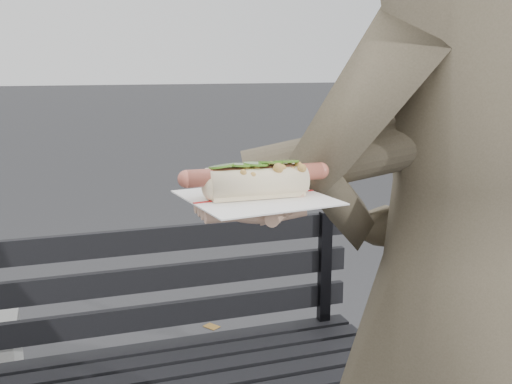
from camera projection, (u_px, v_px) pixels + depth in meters
park_bench at (136, 352)px, 1.82m from camera, size 1.50×0.44×0.88m
person at (453, 310)px, 1.11m from camera, size 0.72×0.51×1.87m
held_hotdog at (362, 157)px, 0.96m from camera, size 0.64×0.30×0.20m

